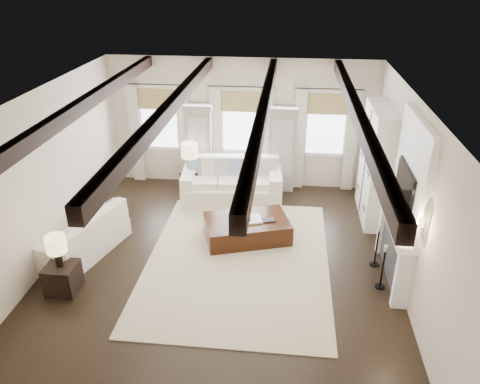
# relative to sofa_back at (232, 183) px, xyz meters

# --- Properties ---
(ground) EXTENTS (7.50, 7.50, 0.00)m
(ground) POSITION_rel_sofa_back_xyz_m (0.13, -2.80, -0.41)
(ground) COLOR black
(ground) RESTS_ON ground
(room_shell) EXTENTS (6.54, 7.54, 3.22)m
(room_shell) POSITION_rel_sofa_back_xyz_m (0.87, -1.91, 1.48)
(room_shell) COLOR beige
(room_shell) RESTS_ON ground
(area_rug) EXTENTS (3.44, 4.65, 0.02)m
(area_rug) POSITION_rel_sofa_back_xyz_m (0.43, -2.58, -0.40)
(area_rug) COLOR beige
(area_rug) RESTS_ON ground
(sofa_back) EXTENTS (2.42, 1.24, 1.00)m
(sofa_back) POSITION_rel_sofa_back_xyz_m (0.00, 0.00, 0.00)
(sofa_back) COLOR white
(sofa_back) RESTS_ON ground
(sofa_left) EXTENTS (1.39, 2.14, 0.84)m
(sofa_left) POSITION_rel_sofa_back_xyz_m (-2.56, -2.66, -0.07)
(sofa_left) COLOR white
(sofa_left) RESTS_ON ground
(ottoman) EXTENTS (1.92, 1.51, 0.44)m
(ottoman) POSITION_rel_sofa_back_xyz_m (0.52, -1.76, -0.19)
(ottoman) COLOR black
(ottoman) RESTS_ON ground
(tray) EXTENTS (0.59, 0.51, 0.04)m
(tray) POSITION_rel_sofa_back_xyz_m (0.57, -1.79, 0.05)
(tray) COLOR white
(tray) RESTS_ON ottoman
(book_lower) EXTENTS (0.31, 0.27, 0.04)m
(book_lower) POSITION_rel_sofa_back_xyz_m (0.46, -1.82, 0.09)
(book_lower) COLOR #262628
(book_lower) RESTS_ON tray
(book_upper) EXTENTS (0.26, 0.23, 0.03)m
(book_upper) POSITION_rel_sofa_back_xyz_m (0.43, -1.80, 0.12)
(book_upper) COLOR beige
(book_upper) RESTS_ON book_lower
(book_loose) EXTENTS (0.28, 0.24, 0.03)m
(book_loose) POSITION_rel_sofa_back_xyz_m (0.97, -1.75, 0.04)
(book_loose) COLOR #262628
(book_loose) RESTS_ON ottoman
(side_table_front) EXTENTS (0.52, 0.52, 0.52)m
(side_table_front) POSITION_rel_sofa_back_xyz_m (-2.49, -3.81, -0.15)
(side_table_front) COLOR black
(side_table_front) RESTS_ON ground
(lamp_front) EXTENTS (0.34, 0.34, 0.58)m
(lamp_front) POSITION_rel_sofa_back_xyz_m (-2.49, -3.81, 0.50)
(lamp_front) COLOR black
(lamp_front) RESTS_ON side_table_front
(side_table_back) EXTENTS (0.44, 0.44, 0.66)m
(side_table_back) POSITION_rel_sofa_back_xyz_m (-1.03, 0.15, -0.08)
(side_table_back) COLOR black
(side_table_back) RESTS_ON ground
(lamp_back) EXTENTS (0.39, 0.39, 0.68)m
(lamp_back) POSITION_rel_sofa_back_xyz_m (-1.03, 0.15, 0.70)
(lamp_back) COLOR black
(lamp_back) RESTS_ON side_table_back
(candlestick_near) EXTENTS (0.18, 0.18, 0.87)m
(candlestick_near) POSITION_rel_sofa_back_xyz_m (3.03, -3.13, -0.05)
(candlestick_near) COLOR black
(candlestick_near) RESTS_ON ground
(candlestick_far) EXTENTS (0.18, 0.18, 0.87)m
(candlestick_far) POSITION_rel_sofa_back_xyz_m (3.03, -2.45, -0.05)
(candlestick_far) COLOR black
(candlestick_far) RESTS_ON ground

